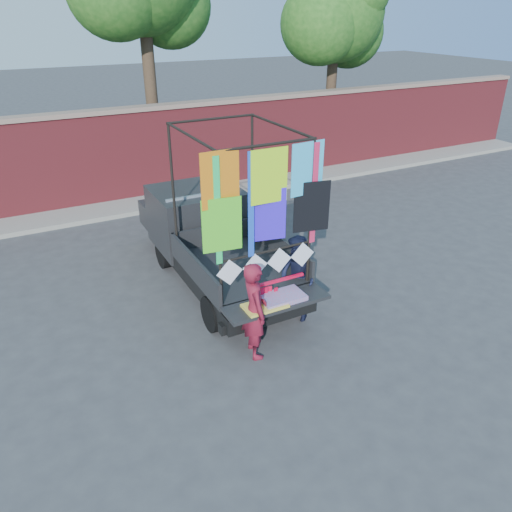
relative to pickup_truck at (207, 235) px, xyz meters
name	(u,v)px	position (x,y,z in m)	size (l,w,h in m)	color
ground	(245,315)	(-0.09, -1.93, -0.83)	(90.00, 90.00, 0.00)	#38383A
brick_wall	(134,154)	(-0.09, 5.07, 0.50)	(30.00, 0.45, 2.61)	maroon
curb	(146,204)	(-0.09, 4.37, -0.77)	(30.00, 1.20, 0.12)	gray
tree_right	(338,16)	(7.43, 6.19, 3.92)	(4.20, 3.30, 6.62)	#38281C
pickup_truck	(207,235)	(0.00, 0.00, 0.00)	(2.08, 5.23, 3.29)	black
woman	(255,310)	(-0.44, -2.99, -0.01)	(0.60, 0.39, 1.64)	maroon
man	(298,279)	(0.72, -2.40, -0.04)	(0.76, 0.60, 1.57)	#161A37
streamer_bundle	(272,293)	(0.03, -2.70, 0.02)	(0.98, 0.06, 0.67)	red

